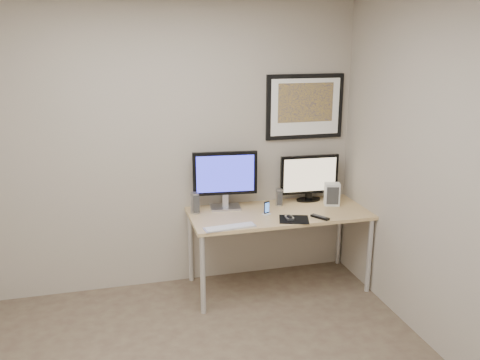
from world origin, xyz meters
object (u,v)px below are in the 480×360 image
at_px(desk, 279,219).
at_px(framed_art, 305,107).
at_px(monitor_tv, 309,177).
at_px(keyboard, 230,227).
at_px(speaker_left, 195,203).
at_px(phone_dock, 267,208).
at_px(fan_unit, 332,194).
at_px(monitor_large, 225,177).
at_px(speaker_right, 279,197).

height_order(desk, framed_art, framed_art).
distance_m(monitor_tv, keyboard, 1.07).
distance_m(speaker_left, phone_dock, 0.64).
xyz_separation_m(desk, phone_dock, (-0.13, -0.05, 0.13)).
relative_size(desk, monitor_tv, 2.82).
height_order(framed_art, monitor_tv, framed_art).
xyz_separation_m(desk, fan_unit, (0.54, 0.06, 0.17)).
bearing_deg(speaker_left, keyboard, -74.96).
xyz_separation_m(framed_art, speaker_left, (-1.09, -0.18, -0.80)).
bearing_deg(monitor_large, speaker_right, 0.62).
relative_size(monitor_tv, fan_unit, 2.70).
bearing_deg(monitor_tv, speaker_right, -165.66).
bearing_deg(fan_unit, desk, -157.00).
xyz_separation_m(desk, framed_art, (0.35, 0.33, 0.96)).
bearing_deg(desk, phone_dock, -159.61).
bearing_deg(fan_unit, framed_art, 141.67).
bearing_deg(keyboard, speaker_left, 110.98).
bearing_deg(speaker_right, monitor_tv, 24.12).
xyz_separation_m(monitor_large, speaker_left, (-0.29, -0.06, -0.20)).
distance_m(speaker_right, phone_dock, 0.29).
distance_m(keyboard, fan_unit, 1.12).
xyz_separation_m(framed_art, monitor_large, (-0.79, -0.12, -0.60)).
relative_size(monitor_large, speaker_left, 3.07).
relative_size(monitor_tv, phone_dock, 4.59).
bearing_deg(fan_unit, phone_dock, -154.17).
distance_m(desk, monitor_large, 0.61).
bearing_deg(monitor_tv, keyboard, -147.88).
height_order(speaker_right, keyboard, speaker_right).
relative_size(monitor_large, phone_dock, 4.72).
bearing_deg(phone_dock, fan_unit, -13.63).
xyz_separation_m(monitor_tv, keyboard, (-0.90, -0.52, -0.23)).
height_order(keyboard, fan_unit, fan_unit).
distance_m(speaker_right, keyboard, 0.74).
distance_m(monitor_tv, fan_unit, 0.27).
xyz_separation_m(framed_art, phone_dock, (-0.48, -0.38, -0.83)).
bearing_deg(framed_art, keyboard, -144.85).
height_order(speaker_left, keyboard, speaker_left).
relative_size(desk, fan_unit, 7.62).
bearing_deg(keyboard, fan_unit, 12.59).
bearing_deg(keyboard, speaker_right, 32.47).
bearing_deg(desk, framed_art, 43.46).
bearing_deg(monitor_large, monitor_tv, 7.37).
distance_m(framed_art, speaker_left, 1.36).
xyz_separation_m(monitor_tv, speaker_left, (-1.12, -0.09, -0.14)).
xyz_separation_m(monitor_large, phone_dock, (0.31, -0.26, -0.23)).
distance_m(desk, speaker_right, 0.23).
bearing_deg(monitor_large, keyboard, -93.34).
bearing_deg(monitor_tv, desk, -145.88).
bearing_deg(phone_dock, framed_art, 15.44).
bearing_deg(framed_art, monitor_tv, -71.51).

